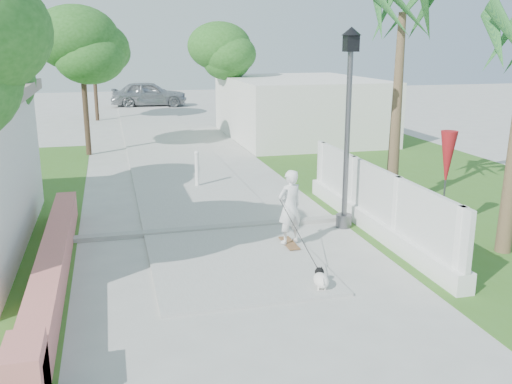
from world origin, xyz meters
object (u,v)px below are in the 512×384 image
object	(u,v)px
parked_car	(149,94)
skateboarder	(292,215)
bollard	(197,168)
patio_umbrella	(447,159)
dog	(321,279)
street_lamp	(348,122)

from	to	relation	value
parked_car	skateboarder	bearing A→B (deg)	-175.10
bollard	patio_umbrella	size ratio (longest dim) A/B	0.47
dog	patio_umbrella	bearing A→B (deg)	41.41
bollard	patio_umbrella	distance (m)	7.25
patio_umbrella	parked_car	size ratio (longest dim) A/B	0.47
patio_umbrella	dog	distance (m)	4.47
street_lamp	skateboarder	size ratio (longest dim) A/B	1.83
street_lamp	dog	xyz separation A→B (m)	(-1.74, -3.12, -2.22)
street_lamp	patio_umbrella	xyz separation A→B (m)	(1.90, -1.00, -0.74)
skateboarder	parked_car	xyz separation A→B (m)	(-0.77, 28.08, 0.03)
patio_umbrella	parked_car	distance (m)	28.15
dog	bollard	bearing A→B (deg)	108.42
street_lamp	dog	bearing A→B (deg)	-119.20
patio_umbrella	skateboarder	bearing A→B (deg)	-175.55
patio_umbrella	parked_car	xyz separation A→B (m)	(-4.35, 27.80, -0.85)
street_lamp	skateboarder	xyz separation A→B (m)	(-1.68, -1.28, -1.63)
street_lamp	bollard	size ratio (longest dim) A/B	4.07
bollard	street_lamp	bearing A→B (deg)	-59.04
patio_umbrella	dog	xyz separation A→B (m)	(-3.64, -2.12, -1.48)
street_lamp	bollard	xyz separation A→B (m)	(-2.70, 4.50, -1.84)
street_lamp	dog	size ratio (longest dim) A/B	8.26
patio_umbrella	skateboarder	xyz separation A→B (m)	(-3.58, -0.28, -0.89)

